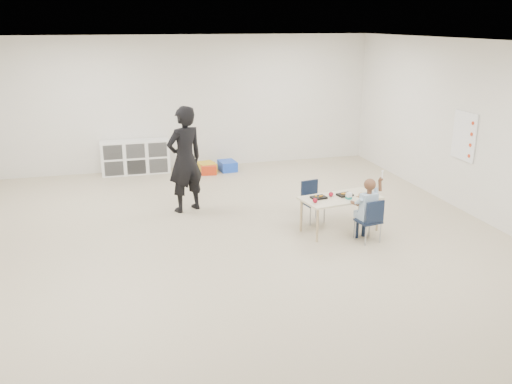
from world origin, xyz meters
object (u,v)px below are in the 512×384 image
object	(u,v)px
table	(339,214)
adult	(185,159)
cubby_shelf	(135,157)
child	(369,208)
chair_near	(368,220)

from	to	relation	value
table	adult	size ratio (longest dim) A/B	0.72
cubby_shelf	adult	distance (m)	2.75
table	adult	bearing A→B (deg)	133.72
child	adult	bearing A→B (deg)	129.13
cubby_shelf	adult	size ratio (longest dim) A/B	0.79
chair_near	child	size ratio (longest dim) A/B	0.63
cubby_shelf	adult	world-z (taller)	adult
chair_near	table	bearing A→B (deg)	106.20
chair_near	cubby_shelf	xyz separation A→B (m)	(-3.04, 4.64, 0.02)
chair_near	adult	bearing A→B (deg)	129.13
table	chair_near	size ratio (longest dim) A/B	1.95
chair_near	cubby_shelf	size ratio (longest dim) A/B	0.47
chair_near	adult	xyz separation A→B (m)	(-2.35, 2.03, 0.56)
table	cubby_shelf	size ratio (longest dim) A/B	0.91
child	adult	world-z (taller)	adult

